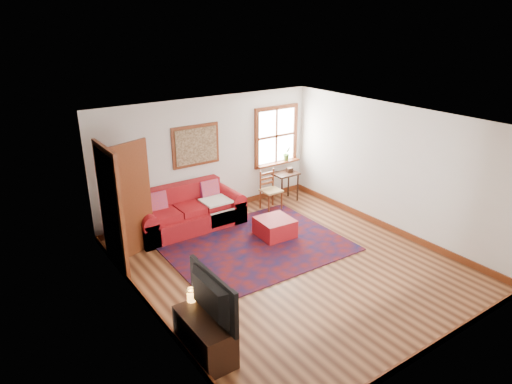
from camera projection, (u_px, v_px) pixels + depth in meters
ground at (290, 264)px, 7.87m from camera, size 5.50×5.50×0.00m
room_envelope at (292, 174)px, 7.29m from camera, size 5.04×5.54×2.52m
window at (278, 142)px, 10.41m from camera, size 1.18×0.20×1.38m
doorway at (123, 203)px, 7.67m from camera, size 0.89×1.08×2.14m
framed_artwork at (196, 146)px, 9.23m from camera, size 1.05×0.07×0.85m
persian_rug at (255, 245)px, 8.51m from camera, size 3.23×2.60×0.02m
red_leather_sofa at (188, 214)px, 9.14m from camera, size 2.20×0.91×0.86m
red_ottoman at (275, 228)px, 8.81m from camera, size 0.68×0.68×0.37m
side_table at (285, 178)px, 10.39m from camera, size 0.56×0.42×0.67m
ladder_back_chair at (270, 189)px, 9.98m from camera, size 0.41×0.39×0.87m
media_cabinet at (205, 336)px, 5.71m from camera, size 0.43×0.95×0.52m
television at (205, 298)px, 5.50m from camera, size 0.14×1.08×0.62m
candle_hurricane at (191, 295)px, 5.94m from camera, size 0.12×0.12×0.18m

